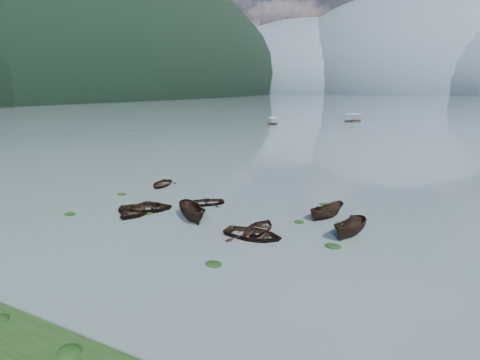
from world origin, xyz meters
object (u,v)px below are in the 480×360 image
at_px(rowboat_3, 260,230).
at_px(pontoon_left, 273,124).
at_px(rowboat_0, 138,213).
at_px(pontoon_centre, 353,121).

bearing_deg(rowboat_3, pontoon_left, -67.49).
bearing_deg(pontoon_left, rowboat_0, -89.08).
distance_m(rowboat_0, pontoon_left, 88.71).
bearing_deg(rowboat_0, pontoon_centre, 87.70).
relative_size(pontoon_left, pontoon_centre, 0.83).
bearing_deg(pontoon_left, rowboat_3, -81.80).
xyz_separation_m(rowboat_3, pontoon_centre, (-12.63, 107.88, 0.00)).
bearing_deg(pontoon_left, pontoon_centre, 35.29).
xyz_separation_m(pontoon_left, pontoon_centre, (20.40, 22.92, 0.00)).
relative_size(rowboat_0, pontoon_left, 0.91).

